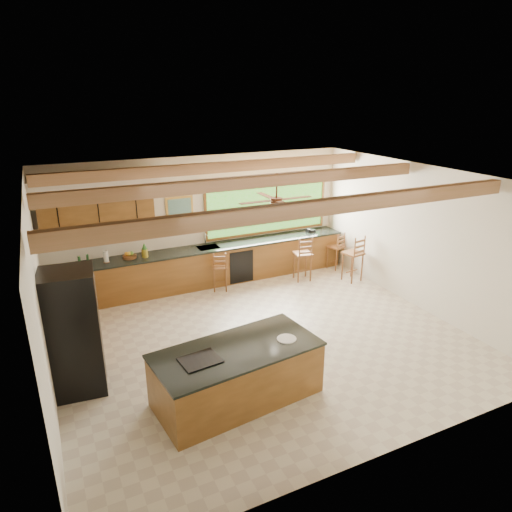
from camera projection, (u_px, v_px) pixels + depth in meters
name	position (u px, v px, depth m)	size (l,w,h in m)	color
ground	(263.00, 339.00, 8.52)	(7.20, 7.20, 0.00)	beige
room_shell	(240.00, 217.00, 8.25)	(7.27, 6.54, 3.02)	beige
counter_run	(180.00, 277.00, 10.17)	(7.12, 3.10, 1.25)	brown
island	(237.00, 374.00, 6.73)	(2.55, 1.42, 0.87)	brown
refrigerator	(74.00, 332.00, 6.78)	(0.83, 0.81, 1.95)	black
bar_stool_a	(221.00, 268.00, 10.41)	(0.44, 0.44, 0.95)	brown
bar_stool_b	(304.00, 255.00, 10.95)	(0.46, 0.46, 1.12)	brown
bar_stool_c	(355.00, 254.00, 10.89)	(0.48, 0.48, 1.16)	brown
bar_stool_d	(337.00, 248.00, 11.70)	(0.44, 0.44, 0.98)	brown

